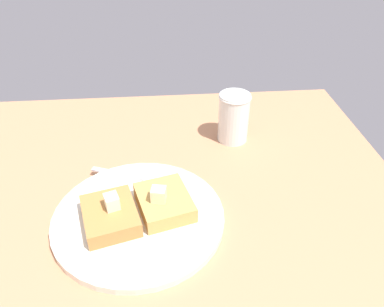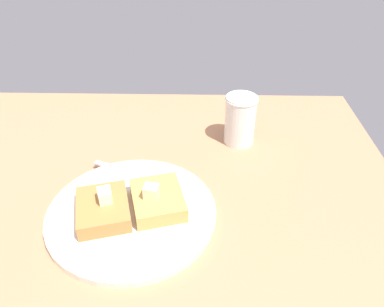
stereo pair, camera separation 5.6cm
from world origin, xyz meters
The scene contains 8 objects.
table_surface centered at (0.00, 0.00, 1.20)cm, with size 103.29×103.29×2.39cm, color #B67B56.
plate centered at (6.12, 9.75, 3.06)cm, with size 26.26×26.26×1.19cm.
toast_slice_left centered at (2.09, 8.64, 4.85)cm, with size 7.64×9.24×2.54cm, color #B2783E.
toast_slice_middle centered at (10.15, 10.85, 4.85)cm, with size 7.64×9.24×2.54cm, color tan.
butter_pat_primary centered at (2.58, 9.11, 7.20)cm, with size 2.16×1.94×2.16cm, color #F3E8C2.
butter_pat_secondary centered at (9.39, 10.10, 7.20)cm, with size 2.16×1.94×2.16cm, color beige.
fork centered at (6.13, 18.43, 3.76)cm, with size 15.44×7.11×0.36cm.
syrup_jar centered at (24.40, 31.20, 6.94)cm, with size 6.27×6.27×9.95cm.
Camera 1 is at (10.81, -31.71, 44.66)cm, focal length 35.00 mm.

